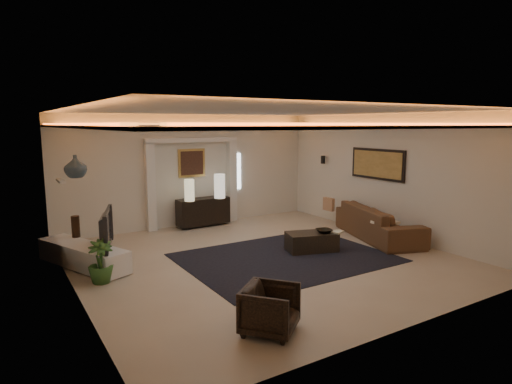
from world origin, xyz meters
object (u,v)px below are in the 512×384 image
sofa (378,222)px  armchair (270,309)px  coffee_table (312,241)px  console (203,211)px

sofa → armchair: sofa is taller
coffee_table → armchair: bearing=-119.3°
sofa → coffee_table: (-2.00, 0.00, -0.17)m
console → sofa: size_ratio=0.53×
coffee_table → armchair: armchair is taller
console → coffee_table: size_ratio=1.34×
console → armchair: 6.08m
sofa → coffee_table: size_ratio=2.50×
sofa → coffee_table: 2.01m
console → coffee_table: 3.42m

